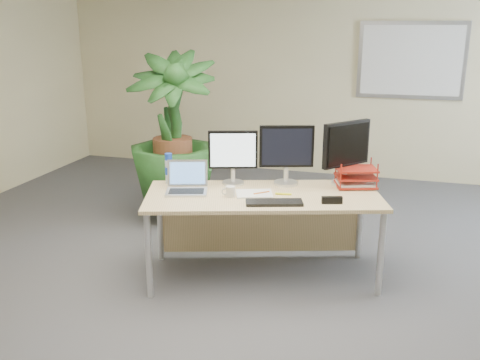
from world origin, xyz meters
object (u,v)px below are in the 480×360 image
(desk, at_px, (262,207))
(laptop, at_px, (187,184))
(floor_plant, at_px, (173,151))
(monitor_right, at_px, (287,151))
(monitor_left, at_px, (233,154))

(desk, distance_m, laptop, 0.64)
(desk, distance_m, floor_plant, 1.49)
(desk, distance_m, monitor_right, 0.51)
(floor_plant, relative_size, laptop, 3.81)
(desk, height_order, laptop, laptop)
(desk, bearing_deg, laptop, -162.37)
(desk, bearing_deg, monitor_left, 160.35)
(desk, xyz_separation_m, monitor_right, (0.15, 0.22, 0.43))
(monitor_left, height_order, laptop, monitor_left)
(monitor_left, distance_m, laptop, 0.46)
(desk, relative_size, monitor_left, 4.41)
(floor_plant, relative_size, monitor_left, 3.32)
(floor_plant, distance_m, monitor_left, 1.22)
(desk, height_order, monitor_left, monitor_left)
(desk, xyz_separation_m, floor_plant, (-1.17, 0.90, 0.19))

